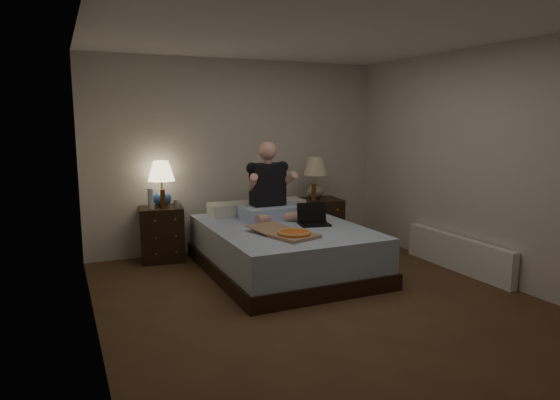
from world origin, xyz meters
name	(u,v)px	position (x,y,z in m)	size (l,w,h in m)	color
floor	(318,301)	(0.00, 0.00, 0.00)	(4.00, 4.50, 0.00)	brown
ceiling	(322,31)	(0.00, 0.00, 2.50)	(4.00, 4.50, 0.00)	white
wall_back	(239,155)	(0.00, 2.25, 1.25)	(4.00, 2.50, 0.00)	beige
wall_front	(528,213)	(0.00, -2.25, 1.25)	(4.00, 2.50, 0.00)	beige
wall_left	(89,183)	(-2.00, 0.00, 1.25)	(4.50, 2.50, 0.00)	beige
wall_right	(482,164)	(2.00, 0.00, 1.25)	(4.50, 2.50, 0.00)	beige
bed	(283,248)	(0.08, 1.00, 0.27)	(1.61, 2.14, 0.54)	#5374A6
nightstand_left	(162,234)	(-1.09, 2.03, 0.33)	(0.51, 0.46, 0.67)	black
nightstand_right	(320,223)	(0.99, 1.78, 0.33)	(0.52, 0.46, 0.67)	black
lamp_left	(162,184)	(-1.07, 2.05, 0.95)	(0.32, 0.32, 0.56)	#25498A
lamp_right	(315,178)	(0.94, 1.83, 0.95)	(0.32, 0.32, 0.56)	gray
water_bottle	(151,199)	(-1.22, 1.93, 0.79)	(0.07, 0.07, 0.25)	silver
soda_can	(176,204)	(-0.93, 1.88, 0.72)	(0.07, 0.07, 0.10)	#B1B1AC
beer_bottle_left	(163,199)	(-1.09, 1.90, 0.78)	(0.06, 0.06, 0.23)	#542C0C
beer_bottle_right	(314,192)	(0.82, 1.66, 0.78)	(0.06, 0.06, 0.23)	#572C0C
person	(269,181)	(0.08, 1.40, 1.00)	(0.66, 0.52, 0.93)	black
laptop	(315,215)	(0.42, 0.87, 0.66)	(0.34, 0.28, 0.24)	black
pizza_box	(294,234)	(-0.06, 0.42, 0.58)	(0.40, 0.76, 0.08)	tan
radiator	(457,253)	(1.93, 0.20, 0.20)	(0.10, 1.60, 0.40)	white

